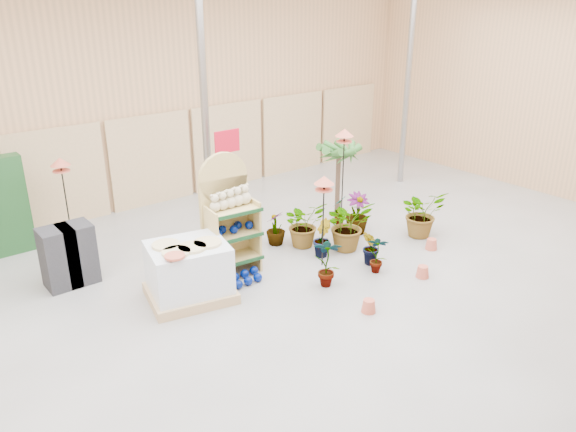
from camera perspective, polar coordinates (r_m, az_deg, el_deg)
name	(u,v)px	position (r m, az deg, el deg)	size (l,w,h in m)	color
room	(297,156)	(8.24, 0.94, 6.15)	(15.20, 12.10, 4.70)	gray
display_shelf	(228,219)	(9.34, -6.14, -0.30)	(0.91, 0.63, 2.06)	tan
teddy_bears	(232,199)	(9.14, -5.74, 1.68)	(0.77, 0.21, 0.34)	beige
gazing_balls_shelf	(232,229)	(9.29, -5.68, -1.28)	(0.76, 0.26, 0.14)	#011363
gazing_balls_floor	(246,277)	(9.30, -4.25, -6.24)	(0.63, 0.39, 0.15)	#011363
pallet_stack	(189,272)	(8.77, -10.03, -5.61)	(1.48, 1.32, 0.94)	tan
charcoal_planters	(69,256)	(9.69, -21.40, -3.77)	(0.80, 0.50, 1.00)	black
offer_sign	(227,165)	(10.09, -6.17, 5.20)	(0.50, 0.08, 2.20)	gray
bird_table_front	(324,183)	(9.27, 3.69, 3.36)	(0.34, 0.34, 1.63)	black
bird_table_right	(344,137)	(10.50, 5.74, 8.03)	(0.34, 0.34, 2.10)	black
bird_table_back	(60,165)	(10.59, -22.11, 4.84)	(0.34, 0.34, 1.76)	black
palm	(339,151)	(11.42, 5.20, 6.62)	(0.70, 0.70, 1.71)	#4F3A2B
potted_plant_0	(327,262)	(9.01, 4.02, -4.66)	(0.45, 0.31, 0.86)	#2C6125
potted_plant_1	(371,248)	(9.81, 8.45, -3.23)	(0.36, 0.29, 0.65)	#2C6125
potted_plant_2	(348,225)	(10.30, 6.11, -0.88)	(0.87, 0.75, 0.96)	#2C6125
potted_plant_3	(357,213)	(11.03, 7.03, 0.26)	(0.46, 0.46, 0.82)	#2C6125
potted_plant_4	(340,210)	(11.36, 5.28, 0.58)	(0.35, 0.24, 0.67)	#2C6125
potted_plant_5	(322,238)	(10.05, 3.43, -2.24)	(0.38, 0.31, 0.69)	#2C6125
potted_plant_6	(304,224)	(10.40, 1.62, -0.78)	(0.79, 0.68, 0.88)	#2C6125
potted_plant_8	(377,254)	(9.57, 9.07, -3.82)	(0.36, 0.24, 0.68)	#2C6125
potted_plant_10	(422,213)	(11.11, 13.42, 0.31)	(0.85, 0.74, 0.95)	#2C6125
potted_plant_11	(276,228)	(10.50, -1.25, -1.24)	(0.36, 0.36, 0.65)	#2C6125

